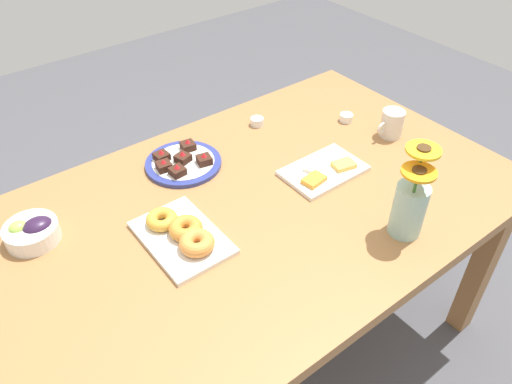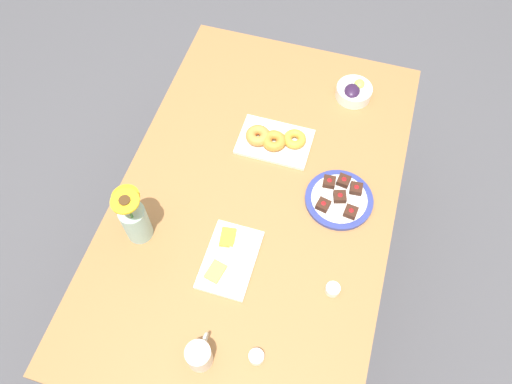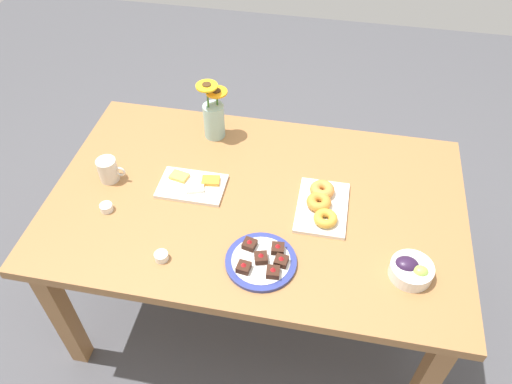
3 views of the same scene
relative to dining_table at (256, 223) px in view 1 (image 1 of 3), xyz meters
The scene contains 10 objects.
ground_plane 0.65m from the dining_table, ahead, with size 6.00×6.00×0.00m, color #4C4C51.
dining_table is the anchor object (origin of this frame).
coffee_mug 0.61m from the dining_table, behind, with size 0.11×0.08×0.10m.
grape_bowl 0.64m from the dining_table, 23.17° to the right, with size 0.15×0.15×0.07m.
cheese_platter 0.28m from the dining_table, behind, with size 0.26×0.17×0.03m.
croissant_platter 0.28m from the dining_table, ahead, with size 0.19×0.28×0.05m.
jam_cup_honey 0.45m from the dining_table, 128.02° to the right, with size 0.05×0.05×0.03m.
jam_cup_berry 0.58m from the dining_table, 163.35° to the right, with size 0.05×0.05×0.03m.
dessert_plate 0.32m from the dining_table, 75.41° to the right, with size 0.25×0.25×0.05m.
flower_vase 0.47m from the dining_table, 125.85° to the left, with size 0.12×0.11×0.27m.
Camera 1 is at (0.69, 0.89, 1.71)m, focal length 35.00 mm.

